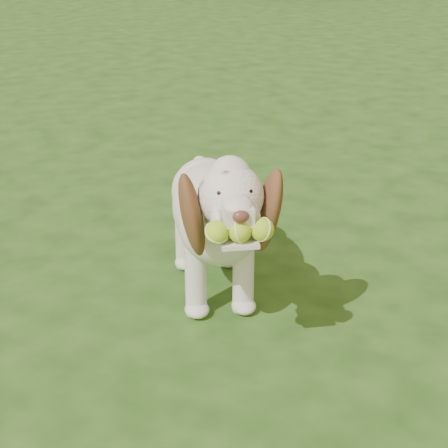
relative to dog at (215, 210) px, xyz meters
name	(u,v)px	position (x,y,z in m)	size (l,w,h in m)	color
ground	(124,339)	(-0.41, -0.14, -0.37)	(80.00, 80.00, 0.00)	#1D3F12
dog	(215,210)	(0.00, 0.00, 0.00)	(0.54, 1.05, 0.69)	silver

